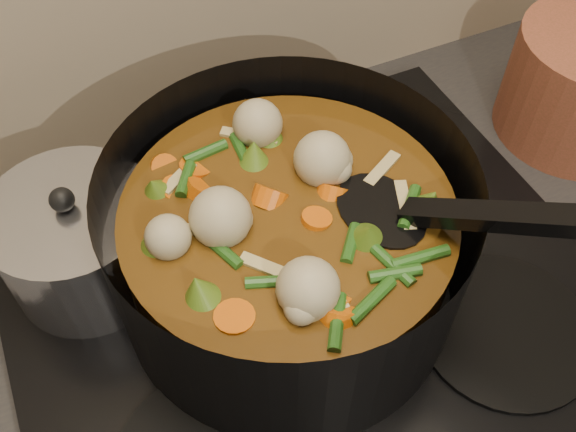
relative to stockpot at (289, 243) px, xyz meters
name	(u,v)px	position (x,y,z in m)	size (l,w,h in m)	color
stovetop	(308,293)	(0.02, -0.01, -0.09)	(0.62, 0.54, 0.03)	black
stockpot	(289,243)	(0.00, 0.00, 0.00)	(0.45, 0.45, 0.25)	black
saucepan	(80,242)	(-0.19, 0.11, -0.02)	(0.17, 0.17, 0.14)	silver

